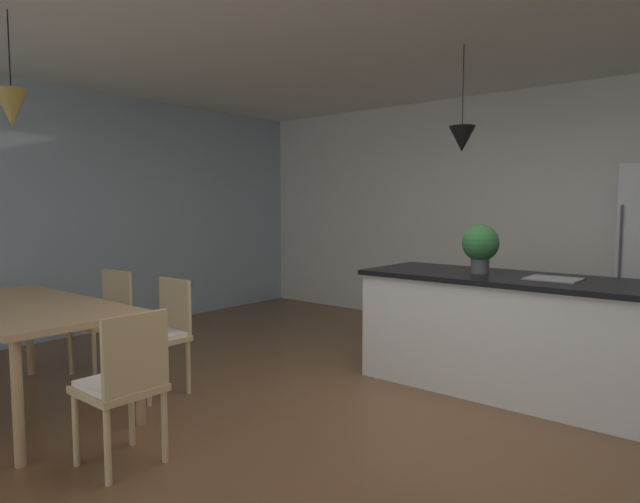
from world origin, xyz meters
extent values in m
cube|color=brown|center=(0.00, 0.00, -0.02)|extent=(10.00, 8.40, 0.04)
cube|color=white|center=(0.00, 3.26, 1.35)|extent=(10.00, 0.12, 2.70)
cube|color=#9EB7C6|center=(-4.06, 0.00, 1.35)|extent=(0.06, 8.40, 2.70)
cube|color=tan|center=(-2.14, -1.33, 0.74)|extent=(1.84, 0.91, 0.04)
cylinder|color=tan|center=(-2.98, -0.96, 0.37)|extent=(0.06, 0.06, 0.74)
cylinder|color=tan|center=(-1.30, -0.96, 0.37)|extent=(0.06, 0.06, 0.74)
cylinder|color=tan|center=(-1.30, -1.71, 0.37)|extent=(0.06, 0.06, 0.74)
cube|color=tan|center=(-2.55, -0.56, 0.43)|extent=(0.44, 0.44, 0.04)
cube|color=white|center=(-2.55, -0.56, 0.47)|extent=(0.39, 0.39, 0.03)
cube|color=tan|center=(-2.57, -0.38, 0.66)|extent=(0.38, 0.07, 0.42)
cylinder|color=tan|center=(-2.37, -0.71, 0.21)|extent=(0.04, 0.04, 0.41)
cylinder|color=tan|center=(-2.71, -0.74, 0.21)|extent=(0.04, 0.04, 0.41)
cylinder|color=tan|center=(-2.40, -0.37, 0.21)|extent=(0.04, 0.04, 0.41)
cylinder|color=tan|center=(-2.74, -0.40, 0.21)|extent=(0.04, 0.04, 0.41)
cube|color=tan|center=(-1.72, -0.56, 0.43)|extent=(0.40, 0.40, 0.04)
cube|color=white|center=(-1.72, -0.56, 0.47)|extent=(0.36, 0.36, 0.03)
cube|color=tan|center=(-1.72, -0.38, 0.66)|extent=(0.38, 0.03, 0.42)
cylinder|color=tan|center=(-1.56, -0.73, 0.21)|extent=(0.04, 0.04, 0.41)
cylinder|color=tan|center=(-1.90, -0.72, 0.21)|extent=(0.04, 0.04, 0.41)
cylinder|color=tan|center=(-1.55, -0.39, 0.21)|extent=(0.04, 0.04, 0.41)
cylinder|color=tan|center=(-1.89, -0.38, 0.21)|extent=(0.04, 0.04, 0.41)
cube|color=tan|center=(-0.90, -1.33, 0.43)|extent=(0.40, 0.40, 0.04)
cube|color=white|center=(-0.90, -1.33, 0.47)|extent=(0.36, 0.36, 0.03)
cube|color=tan|center=(-0.72, -1.33, 0.66)|extent=(0.03, 0.38, 0.42)
cylinder|color=tan|center=(-1.07, -1.50, 0.21)|extent=(0.04, 0.04, 0.41)
cylinder|color=tan|center=(-1.07, -1.16, 0.21)|extent=(0.04, 0.04, 0.41)
cylinder|color=tan|center=(-0.73, -1.50, 0.21)|extent=(0.04, 0.04, 0.41)
cylinder|color=tan|center=(-0.73, -1.16, 0.21)|extent=(0.04, 0.04, 0.41)
cube|color=silver|center=(0.33, 1.24, 0.44)|extent=(2.25, 0.80, 0.88)
cube|color=black|center=(0.33, 1.24, 0.88)|extent=(2.31, 0.86, 0.04)
cube|color=gray|center=(0.61, 1.24, 0.91)|extent=(0.36, 0.30, 0.01)
cylinder|color=#4C4C4C|center=(0.79, 2.52, 0.90)|extent=(0.02, 0.02, 1.08)
cylinder|color=black|center=(-2.04, -1.38, 2.45)|extent=(0.01, 0.01, 0.50)
cone|color=olive|center=(-2.04, -1.38, 2.07)|extent=(0.21, 0.21, 0.25)
cylinder|color=black|center=(-0.12, 1.24, 2.38)|extent=(0.01, 0.01, 0.63)
cone|color=black|center=(-0.12, 1.24, 1.97)|extent=(0.21, 0.21, 0.20)
cylinder|color=#4C4C51|center=(0.05, 1.24, 0.96)|extent=(0.14, 0.14, 0.12)
sphere|color=#2D6B33|center=(0.05, 1.24, 1.14)|extent=(0.29, 0.29, 0.29)
camera|label=1|loc=(1.85, -2.88, 1.44)|focal=30.77mm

